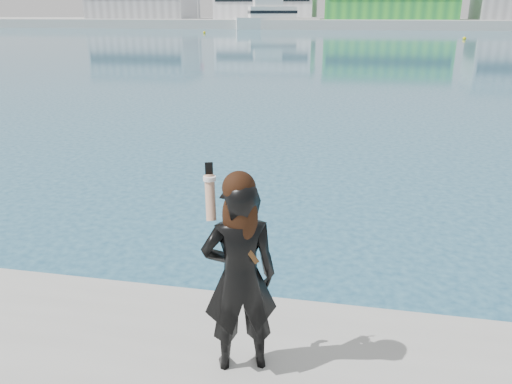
{
  "coord_description": "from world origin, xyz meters",
  "views": [
    {
      "loc": [
        1.2,
        -3.74,
        3.78
      ],
      "look_at": [
        0.35,
        0.55,
        2.19
      ],
      "focal_mm": 35.0,
      "sensor_mm": 36.0,
      "label": 1
    }
  ],
  "objects_px": {
    "woman": "(240,272)",
    "motor_yacht": "(274,18)",
    "buoy_near": "(464,40)",
    "buoy_far": "(204,33)"
  },
  "relations": [
    {
      "from": "buoy_near",
      "to": "buoy_far",
      "type": "bearing_deg",
      "value": 162.68
    },
    {
      "from": "buoy_far",
      "to": "woman",
      "type": "distance_m",
      "value": 91.74
    },
    {
      "from": "motor_yacht",
      "to": "buoy_near",
      "type": "relative_size",
      "value": 38.71
    },
    {
      "from": "buoy_near",
      "to": "buoy_far",
      "type": "distance_m",
      "value": 44.31
    },
    {
      "from": "buoy_near",
      "to": "buoy_far",
      "type": "relative_size",
      "value": 1.0
    },
    {
      "from": "buoy_far",
      "to": "woman",
      "type": "xyz_separation_m",
      "value": [
        26.76,
        -87.74,
        1.73
      ]
    },
    {
      "from": "motor_yacht",
      "to": "woman",
      "type": "relative_size",
      "value": 10.53
    },
    {
      "from": "woman",
      "to": "motor_yacht",
      "type": "bearing_deg",
      "value": -100.13
    },
    {
      "from": "buoy_near",
      "to": "woman",
      "type": "distance_m",
      "value": 76.17
    },
    {
      "from": "buoy_near",
      "to": "motor_yacht",
      "type": "bearing_deg",
      "value": 130.61
    }
  ]
}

